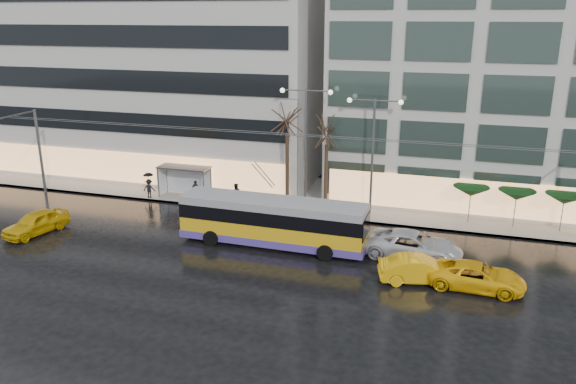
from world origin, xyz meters
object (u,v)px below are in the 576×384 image
at_px(trolleybus, 273,223).
at_px(taxi_a, 36,223).
at_px(street_lamp_near, 306,132).
at_px(bus_shelter, 181,174).

distance_m(trolleybus, taxi_a, 16.35).
height_order(trolleybus, street_lamp_near, street_lamp_near).
xyz_separation_m(trolleybus, taxi_a, (-16.11, -2.70, -0.74)).
bearing_deg(street_lamp_near, trolleybus, -91.03).
distance_m(bus_shelter, street_lamp_near, 11.14).
height_order(trolleybus, bus_shelter, trolleybus).
bearing_deg(bus_shelter, trolleybus, -35.72).
bearing_deg(trolleybus, bus_shelter, 144.28).
relative_size(bus_shelter, taxi_a, 0.92).
xyz_separation_m(trolleybus, bus_shelter, (-10.25, 7.37, 0.44)).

